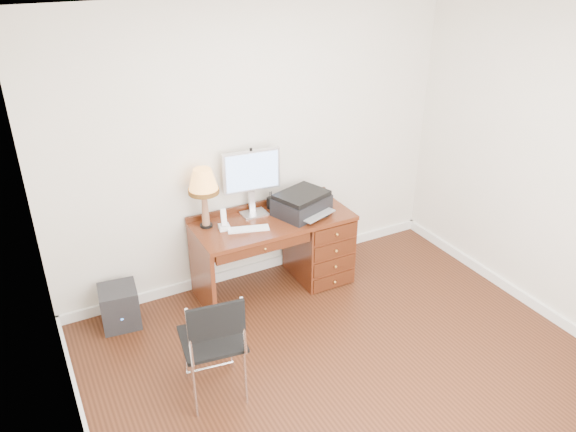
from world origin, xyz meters
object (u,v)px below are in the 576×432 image
chair (215,337)px  printer (302,203)px  desk (302,242)px  monitor (252,175)px  leg_lamp (203,185)px  equipment_box (120,306)px  phone (224,223)px

chair → printer: bearing=48.0°
printer → desk: bearing=18.9°
desk → monitor: monitor is taller
leg_lamp → equipment_box: (-0.87, -0.05, -0.98)m
phone → monitor: bearing=35.4°
desk → chair: (-1.35, -1.14, 0.16)m
leg_lamp → printer: bearing=-10.8°
printer → phone: (-0.77, 0.04, -0.05)m
desk → leg_lamp: bearing=170.8°
monitor → phone: monitor is taller
leg_lamp → equipment_box: leg_lamp is taller
monitor → equipment_box: monitor is taller
printer → chair: size_ratio=0.61×
leg_lamp → equipment_box: size_ratio=1.50×
desk → chair: chair is taller
leg_lamp → chair: leg_lamp is taller
monitor → phone: (-0.36, -0.18, -0.34)m
desk → leg_lamp: (-0.92, 0.15, 0.75)m
monitor → equipment_box: bearing=-170.4°
chair → equipment_box: size_ratio=2.51×
desk → printer: (-0.03, -0.02, 0.44)m
printer → phone: 0.78m
printer → leg_lamp: (-0.90, 0.17, 0.31)m
monitor → printer: size_ratio=1.09×
printer → equipment_box: size_ratio=1.54×
monitor → equipment_box: (-1.36, -0.10, -0.96)m
phone → equipment_box: bearing=-174.9°
monitor → leg_lamp: monitor is taller
desk → equipment_box: bearing=176.9°
leg_lamp → chair: size_ratio=0.60×
printer → equipment_box: printer is taller
desk → phone: (-0.80, 0.02, 0.40)m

